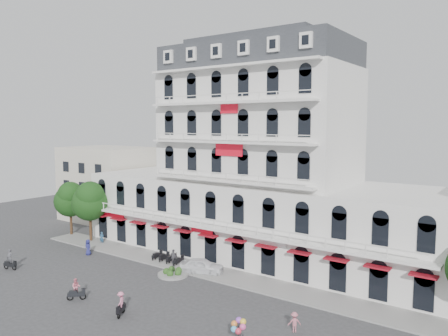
% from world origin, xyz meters
% --- Properties ---
extents(ground, '(120.00, 120.00, 0.00)m').
position_xyz_m(ground, '(0.00, 0.00, 0.00)').
color(ground, '#38383A').
rests_on(ground, ground).
extents(sidewalk, '(53.00, 4.00, 0.16)m').
position_xyz_m(sidewalk, '(0.00, 9.00, 0.08)').
color(sidewalk, gray).
rests_on(sidewalk, ground).
extents(main_building, '(45.00, 15.00, 25.80)m').
position_xyz_m(main_building, '(0.00, 18.00, 9.96)').
color(main_building, silver).
rests_on(main_building, ground).
extents(flank_building_west, '(14.00, 10.00, 12.00)m').
position_xyz_m(flank_building_west, '(-30.00, 20.00, 6.00)').
color(flank_building_west, beige).
rests_on(flank_building_west, ground).
extents(traffic_island, '(3.20, 3.20, 1.60)m').
position_xyz_m(traffic_island, '(-3.00, 6.00, 0.26)').
color(traffic_island, gray).
rests_on(traffic_island, ground).
extents(parked_scooter_row, '(4.40, 1.80, 1.10)m').
position_xyz_m(parked_scooter_row, '(-6.35, 8.80, 0.00)').
color(parked_scooter_row, black).
rests_on(parked_scooter_row, ground).
extents(tree_west_outer, '(4.50, 4.48, 7.76)m').
position_xyz_m(tree_west_outer, '(-25.95, 9.98, 5.35)').
color(tree_west_outer, '#382314').
rests_on(tree_west_outer, ground).
extents(tree_west_inner, '(4.76, 4.76, 8.25)m').
position_xyz_m(tree_west_inner, '(-20.95, 9.48, 5.68)').
color(tree_west_inner, '#382314').
rests_on(tree_west_inner, ground).
extents(parked_car, '(5.03, 3.57, 1.59)m').
position_xyz_m(parked_car, '(-1.03, 8.34, 0.80)').
color(parked_car, white).
rests_on(parked_car, ground).
extents(rider_west, '(1.66, 0.77, 2.29)m').
position_xyz_m(rider_west, '(-18.70, -2.89, 1.05)').
color(rider_west, black).
rests_on(rider_west, ground).
extents(rider_southwest, '(1.30, 1.32, 2.01)m').
position_xyz_m(rider_southwest, '(-5.76, -3.81, 1.01)').
color(rider_southwest, black).
rests_on(rider_southwest, ground).
extents(rider_center, '(1.03, 1.55, 2.05)m').
position_xyz_m(rider_center, '(-0.02, -3.63, 1.07)').
color(rider_center, black).
rests_on(rider_center, ground).
extents(pedestrian_left, '(0.95, 0.65, 1.89)m').
position_xyz_m(pedestrian_left, '(-16.27, 5.46, 0.95)').
color(pedestrian_left, navy).
rests_on(pedestrian_left, ground).
extents(pedestrian_mid, '(1.12, 0.63, 1.81)m').
position_xyz_m(pedestrian_mid, '(-5.25, 8.56, 0.90)').
color(pedestrian_mid, slate).
rests_on(pedestrian_mid, ground).
extents(pedestrian_right, '(1.14, 1.09, 1.56)m').
position_xyz_m(pedestrian_right, '(12.91, 2.09, 0.78)').
color(pedestrian_right, '#C06676').
rests_on(pedestrian_right, ground).
extents(pedestrian_far, '(0.70, 0.59, 1.64)m').
position_xyz_m(pedestrian_far, '(-18.75, 9.50, 0.82)').
color(pedestrian_far, '#275177').
rests_on(pedestrian_far, ground).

